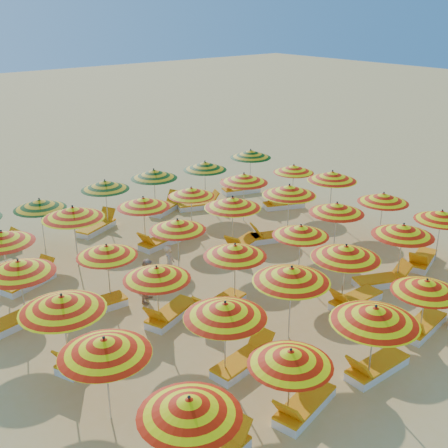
# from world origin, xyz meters

# --- Properties ---
(ground) EXTENTS (120.00, 120.00, 0.00)m
(ground) POSITION_xyz_m (0.00, 0.00, 0.00)
(ground) COLOR tan
(ground) RESTS_ON ground
(umbrella_0) EXTENTS (2.29, 2.29, 1.94)m
(umbrella_0) POSITION_xyz_m (-5.93, -5.85, 1.71)
(umbrella_0) COLOR silver
(umbrella_0) RESTS_ON ground
(umbrella_1) EXTENTS (2.15, 2.15, 1.81)m
(umbrella_1) POSITION_xyz_m (-3.48, -5.83, 1.60)
(umbrella_1) COLOR silver
(umbrella_1) RESTS_ON ground
(umbrella_2) EXTENTS (2.44, 2.44, 2.06)m
(umbrella_2) POSITION_xyz_m (-1.18, -6.10, 1.82)
(umbrella_2) COLOR silver
(umbrella_2) RESTS_ON ground
(umbrella_3) EXTENTS (2.03, 2.03, 1.81)m
(umbrella_3) POSITION_xyz_m (1.24, -5.84, 1.59)
(umbrella_3) COLOR silver
(umbrella_3) RESTS_ON ground
(umbrella_6) EXTENTS (2.50, 2.50, 2.00)m
(umbrella_6) POSITION_xyz_m (-6.23, -3.41, 1.76)
(umbrella_6) COLOR silver
(umbrella_6) RESTS_ON ground
(umbrella_7) EXTENTS (2.20, 2.20, 2.00)m
(umbrella_7) POSITION_xyz_m (-3.50, -3.83, 1.76)
(umbrella_7) COLOR silver
(umbrella_7) RESTS_ON ground
(umbrella_8) EXTENTS (2.48, 2.48, 2.07)m
(umbrella_8) POSITION_xyz_m (-1.21, -3.61, 1.82)
(umbrella_8) COLOR silver
(umbrella_8) RESTS_ON ground
(umbrella_9) EXTENTS (2.24, 2.24, 2.02)m
(umbrella_9) POSITION_xyz_m (0.97, -3.53, 1.78)
(umbrella_9) COLOR silver
(umbrella_9) RESTS_ON ground
(umbrella_10) EXTENTS (2.24, 2.24, 1.97)m
(umbrella_10) POSITION_xyz_m (3.63, -3.54, 1.74)
(umbrella_10) COLOR silver
(umbrella_10) RESTS_ON ground
(umbrella_11) EXTENTS (2.15, 2.15, 1.84)m
(umbrella_11) POSITION_xyz_m (5.93, -3.43, 1.62)
(umbrella_11) COLOR silver
(umbrella_11) RESTS_ON ground
(umbrella_12) EXTENTS (2.09, 2.09, 2.08)m
(umbrella_12) POSITION_xyz_m (-6.20, -1.40, 1.83)
(umbrella_12) COLOR silver
(umbrella_12) RESTS_ON ground
(umbrella_13) EXTENTS (2.33, 2.33, 1.86)m
(umbrella_13) POSITION_xyz_m (-3.55, -1.13, 1.64)
(umbrella_13) COLOR silver
(umbrella_13) RESTS_ON ground
(umbrella_14) EXTENTS (2.10, 2.10, 1.89)m
(umbrella_14) POSITION_xyz_m (-1.12, -1.36, 1.66)
(umbrella_14) COLOR silver
(umbrella_14) RESTS_ON ground
(umbrella_15) EXTENTS (2.20, 2.20, 1.84)m
(umbrella_15) POSITION_xyz_m (1.43, -1.44, 1.62)
(umbrella_15) COLOR silver
(umbrella_15) RESTS_ON ground
(umbrella_16) EXTENTS (2.03, 2.03, 1.95)m
(umbrella_16) POSITION_xyz_m (3.62, -0.98, 1.72)
(umbrella_16) COLOR silver
(umbrella_16) RESTS_ON ground
(umbrella_17) EXTENTS (2.10, 2.10, 1.90)m
(umbrella_17) POSITION_xyz_m (5.82, -1.24, 1.67)
(umbrella_17) COLOR silver
(umbrella_17) RESTS_ON ground
(umbrella_18) EXTENTS (2.24, 2.24, 1.97)m
(umbrella_18) POSITION_xyz_m (-6.21, 1.24, 1.74)
(umbrella_18) COLOR silver
(umbrella_18) RESTS_ON ground
(umbrella_19) EXTENTS (1.73, 1.73, 1.83)m
(umbrella_19) POSITION_xyz_m (-3.84, 0.98, 1.61)
(umbrella_19) COLOR silver
(umbrella_19) RESTS_ON ground
(umbrella_20) EXTENTS (2.31, 2.31, 1.88)m
(umbrella_20) POSITION_xyz_m (-1.25, 1.25, 1.65)
(umbrella_20) COLOR silver
(umbrella_20) RESTS_ON ground
(umbrella_21) EXTENTS (2.48, 2.48, 2.05)m
(umbrella_21) POSITION_xyz_m (1.14, 1.44, 1.80)
(umbrella_21) COLOR silver
(umbrella_21) RESTS_ON ground
(umbrella_22) EXTENTS (2.45, 2.45, 2.07)m
(umbrella_22) POSITION_xyz_m (3.54, 1.14, 1.82)
(umbrella_22) COLOR silver
(umbrella_22) RESTS_ON ground
(umbrella_23) EXTENTS (2.39, 2.39, 2.05)m
(umbrella_23) POSITION_xyz_m (6.13, 1.37, 1.80)
(umbrella_23) COLOR silver
(umbrella_23) RESTS_ON ground
(umbrella_24) EXTENTS (2.14, 2.14, 1.97)m
(umbrella_24) POSITION_xyz_m (-5.87, 3.50, 1.73)
(umbrella_24) COLOR silver
(umbrella_24) RESTS_ON ground
(umbrella_25) EXTENTS (2.33, 2.33, 2.11)m
(umbrella_25) POSITION_xyz_m (-3.50, 3.80, 1.85)
(umbrella_25) COLOR silver
(umbrella_25) RESTS_ON ground
(umbrella_26) EXTENTS (2.23, 2.23, 1.93)m
(umbrella_26) POSITION_xyz_m (-1.02, 3.62, 1.69)
(umbrella_26) COLOR silver
(umbrella_26) RESTS_ON ground
(umbrella_27) EXTENTS (1.83, 1.83, 1.80)m
(umbrella_27) POSITION_xyz_m (1.12, 3.79, 1.59)
(umbrella_27) COLOR silver
(umbrella_27) RESTS_ON ground
(umbrella_28) EXTENTS (2.11, 2.11, 1.99)m
(umbrella_28) POSITION_xyz_m (3.40, 3.46, 1.75)
(umbrella_28) COLOR silver
(umbrella_28) RESTS_ON ground
(umbrella_29) EXTENTS (1.79, 1.79, 1.81)m
(umbrella_29) POSITION_xyz_m (6.25, 3.55, 1.59)
(umbrella_29) COLOR silver
(umbrella_29) RESTS_ON ground
(umbrella_31) EXTENTS (2.12, 2.12, 1.89)m
(umbrella_31) POSITION_xyz_m (-3.81, 5.79, 1.66)
(umbrella_31) COLOR silver
(umbrella_31) RESTS_ON ground
(umbrella_32) EXTENTS (1.86, 1.86, 1.93)m
(umbrella_32) POSITION_xyz_m (-1.10, 6.23, 1.69)
(umbrella_32) COLOR silver
(umbrella_32) RESTS_ON ground
(umbrella_33) EXTENTS (2.44, 2.44, 1.97)m
(umbrella_33) POSITION_xyz_m (1.04, 6.18, 1.74)
(umbrella_33) COLOR silver
(umbrella_33) RESTS_ON ground
(umbrella_34) EXTENTS (2.37, 2.37, 1.94)m
(umbrella_34) POSITION_xyz_m (3.40, 5.93, 1.71)
(umbrella_34) COLOR silver
(umbrella_34) RESTS_ON ground
(umbrella_35) EXTENTS (2.44, 2.44, 1.97)m
(umbrella_35) POSITION_xyz_m (6.16, 6.16, 1.73)
(umbrella_35) COLOR silver
(umbrella_35) RESTS_ON ground
(lounger_1) EXTENTS (1.82, 0.96, 0.69)m
(lounger_1) POSITION_xyz_m (-2.98, -5.82, 0.15)
(lounger_1) COLOR white
(lounger_1) RESTS_ON ground
(lounger_2) EXTENTS (1.74, 0.60, 0.69)m
(lounger_2) POSITION_xyz_m (-0.68, -5.95, 0.15)
(lounger_2) COLOR white
(lounger_2) RESTS_ON ground
(lounger_3) EXTENTS (1.80, 0.84, 0.69)m
(lounger_3) POSITION_xyz_m (1.75, -5.61, 0.15)
(lounger_3) COLOR white
(lounger_3) RESTS_ON ground
(lounger_6) EXTENTS (1.80, 0.84, 0.69)m
(lounger_6) POSITION_xyz_m (-2.90, -3.81, 0.15)
(lounger_6) COLOR white
(lounger_6) RESTS_ON ground
(lounger_7) EXTENTS (1.75, 0.63, 0.69)m
(lounger_7) POSITION_xyz_m (1.47, -3.60, 0.15)
(lounger_7) COLOR white
(lounger_7) RESTS_ON ground
(lounger_8) EXTENTS (1.82, 1.23, 0.69)m
(lounger_8) POSITION_xyz_m (3.12, -3.37, 0.15)
(lounger_8) COLOR white
(lounger_8) RESTS_ON ground
(lounger_9) EXTENTS (1.83, 1.13, 0.69)m
(lounger_9) POSITION_xyz_m (5.33, -3.32, 0.15)
(lounger_9) COLOR white
(lounger_9) RESTS_ON ground
(lounger_10) EXTENTS (1.82, 1.20, 0.69)m
(lounger_10) POSITION_xyz_m (-5.70, -1.25, 0.15)
(lounger_10) COLOR white
(lounger_10) RESTS_ON ground
(lounger_11) EXTENTS (1.83, 1.15, 0.69)m
(lounger_11) POSITION_xyz_m (-3.04, -0.91, 0.15)
(lounger_11) COLOR white
(lounger_11) RESTS_ON ground
(lounger_12) EXTENTS (1.82, 0.93, 0.69)m
(lounger_12) POSITION_xyz_m (-1.72, -1.39, 0.15)
(lounger_12) COLOR white
(lounger_12) RESTS_ON ground
(lounger_13) EXTENTS (1.82, 0.93, 0.69)m
(lounger_13) POSITION_xyz_m (-6.81, 1.33, 0.15)
(lounger_13) COLOR white
(lounger_13) RESTS_ON ground
(lounger_14) EXTENTS (1.77, 0.72, 0.69)m
(lounger_14) POSITION_xyz_m (-4.44, 0.80, 0.15)
(lounger_14) COLOR white
(lounger_14) RESTS_ON ground
(lounger_15) EXTENTS (1.83, 1.08, 0.69)m
(lounger_15) POSITION_xyz_m (1.65, 1.44, 0.15)
(lounger_15) COLOR white
(lounger_15) RESTS_ON ground
(lounger_16) EXTENTS (1.82, 1.17, 0.69)m
(lounger_16) POSITION_xyz_m (2.94, 1.26, 0.15)
(lounger_16) COLOR white
(lounger_16) RESTS_ON ground
(lounger_17) EXTENTS (1.83, 1.14, 0.69)m
(lounger_17) POSITION_xyz_m (-5.27, 3.43, 0.15)
(lounger_17) COLOR white
(lounger_17) RESTS_ON ground
(lounger_18) EXTENTS (1.81, 0.92, 0.69)m
(lounger_18) POSITION_xyz_m (-0.52, 3.48, 0.15)
(lounger_18) COLOR white
(lounger_18) RESTS_ON ground
(lounger_19) EXTENTS (1.76, 0.67, 0.69)m
(lounger_19) POSITION_xyz_m (0.52, 3.56, 0.15)
(lounger_19) COLOR white
(lounger_19) RESTS_ON ground
(lounger_20) EXTENTS (1.82, 1.20, 0.69)m
(lounger_20) POSITION_xyz_m (5.66, 3.52, 0.15)
(lounger_20) COLOR white
(lounger_20) RESTS_ON ground
(lounger_22) EXTENTS (1.82, 1.24, 0.69)m
(lounger_22) POSITION_xyz_m (-1.60, 6.15, 0.15)
(lounger_22) COLOR white
(lounger_22) RESTS_ON ground
(lounger_23) EXTENTS (1.82, 1.24, 0.69)m
(lounger_23) POSITION_xyz_m (1.63, 6.30, 0.15)
(lounger_23) COLOR white
(lounger_23) RESTS_ON ground
(lounger_24) EXTENTS (1.83, 1.15, 0.69)m
(lounger_24) POSITION_xyz_m (2.89, 5.71, 0.15)
(lounger_24) COLOR white
(lounger_24) RESTS_ON ground
(lounger_25) EXTENTS (1.83, 1.07, 0.69)m
(lounger_25) POSITION_xyz_m (5.56, 6.16, 0.15)
(lounger_25) COLOR white
(lounger_25) RESTS_ON ground
(beachgoer_a) EXTENTS (0.52, 0.56, 1.29)m
(beachgoer_a) POSITION_xyz_m (-1.87, 0.84, 0.64)
(beachgoer_a) COLOR tan
(beachgoer_a) RESTS_ON ground
(beachgoer_b) EXTENTS (0.80, 0.78, 1.30)m
(beachgoer_b) POSITION_xyz_m (-2.92, 0.34, 0.65)
(beachgoer_b) COLOR tan
(beachgoer_b) RESTS_ON ground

